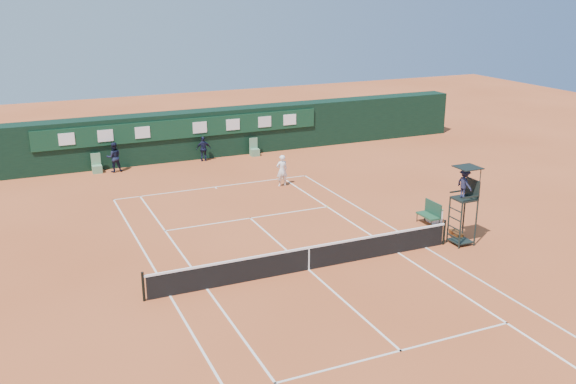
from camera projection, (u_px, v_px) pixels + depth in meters
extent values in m
plane|color=#C0582D|center=(309.00, 270.00, 24.95)|extent=(90.00, 90.00, 0.00)
cube|color=silver|center=(215.00, 187.00, 35.29)|extent=(11.05, 0.08, 0.01)
cube|color=silver|center=(425.00, 248.00, 27.07)|extent=(0.08, 23.85, 0.01)
cube|color=silver|center=(170.00, 296.00, 22.82)|extent=(0.08, 23.85, 0.01)
cube|color=white|center=(398.00, 253.00, 26.54)|extent=(0.08, 23.85, 0.01)
cube|color=silver|center=(207.00, 289.00, 23.36)|extent=(0.08, 23.85, 0.01)
cube|color=silver|center=(250.00, 218.00, 30.52)|extent=(8.31, 0.08, 0.01)
cube|color=silver|center=(400.00, 351.00, 19.38)|extent=(8.31, 0.08, 0.01)
cube|color=silver|center=(309.00, 270.00, 24.95)|extent=(0.08, 12.88, 0.01)
cube|color=white|center=(216.00, 188.00, 35.16)|extent=(0.08, 0.30, 0.01)
cube|color=black|center=(309.00, 259.00, 24.81)|extent=(12.60, 0.04, 0.90)
cube|color=white|center=(309.00, 248.00, 24.67)|extent=(12.80, 0.06, 0.08)
cube|color=white|center=(309.00, 259.00, 24.81)|extent=(0.06, 0.05, 0.92)
cylinder|color=black|center=(444.00, 232.00, 27.26)|extent=(0.10, 0.10, 1.10)
cylinder|color=black|center=(143.00, 287.00, 22.30)|extent=(0.10, 0.10, 1.10)
cube|color=black|center=(181.00, 135.00, 40.81)|extent=(40.00, 1.50, 3.00)
cube|color=#0E331F|center=(184.00, 129.00, 39.93)|extent=(18.00, 0.10, 1.20)
cube|color=white|center=(67.00, 139.00, 37.16)|extent=(0.90, 0.04, 0.70)
cube|color=silver|center=(105.00, 136.00, 38.01)|extent=(0.90, 0.04, 0.70)
cube|color=silver|center=(143.00, 132.00, 38.86)|extent=(0.90, 0.04, 0.70)
cube|color=silver|center=(200.00, 127.00, 40.25)|extent=(0.90, 0.04, 0.70)
cube|color=white|center=(233.00, 125.00, 41.10)|extent=(0.90, 0.04, 0.70)
cube|color=silver|center=(265.00, 122.00, 41.96)|extent=(0.90, 0.04, 0.70)
cube|color=white|center=(290.00, 120.00, 42.65)|extent=(0.90, 0.04, 0.70)
cube|color=#5C8C63|center=(97.00, 169.00, 37.94)|extent=(0.55, 0.50, 0.46)
cube|color=#5A8A62|center=(96.00, 159.00, 37.96)|extent=(0.55, 0.06, 0.70)
cube|color=#598863|center=(255.00, 152.00, 41.81)|extent=(0.55, 0.50, 0.46)
cube|color=#578463|center=(253.00, 143.00, 41.83)|extent=(0.55, 0.06, 0.70)
cylinder|color=black|center=(460.00, 226.00, 26.67)|extent=(0.07, 0.07, 2.00)
cylinder|color=black|center=(449.00, 220.00, 27.37)|extent=(0.07, 0.07, 2.00)
cylinder|color=black|center=(476.00, 224.00, 26.98)|extent=(0.07, 0.07, 2.00)
cylinder|color=black|center=(464.00, 218.00, 27.68)|extent=(0.07, 0.07, 2.00)
cube|color=black|center=(464.00, 199.00, 26.86)|extent=(0.85, 0.85, 0.08)
cube|color=black|center=(473.00, 188.00, 26.89)|extent=(0.06, 0.85, 0.80)
cube|color=black|center=(471.00, 197.00, 26.43)|extent=(0.85, 0.05, 0.06)
cube|color=black|center=(458.00, 191.00, 27.16)|extent=(0.85, 0.05, 0.06)
cylinder|color=black|center=(480.00, 180.00, 26.40)|extent=(0.04, 0.04, 1.00)
cylinder|color=black|center=(467.00, 176.00, 27.10)|extent=(0.04, 0.04, 1.00)
cube|color=black|center=(468.00, 167.00, 26.46)|extent=(0.95, 0.95, 0.04)
cube|color=black|center=(460.00, 241.00, 27.43)|extent=(0.80, 0.80, 0.05)
cube|color=black|center=(453.00, 237.00, 27.20)|extent=(0.04, 0.80, 0.04)
cube|color=black|center=(454.00, 228.00, 27.08)|extent=(0.04, 0.80, 0.04)
cube|color=black|center=(455.00, 219.00, 26.96)|extent=(0.04, 0.80, 0.04)
cube|color=black|center=(456.00, 210.00, 26.84)|extent=(0.04, 0.80, 0.04)
imported|color=#1A1C34|center=(465.00, 183.00, 26.63)|extent=(0.47, 0.82, 1.28)
cube|color=#1B452C|center=(428.00, 216.00, 29.55)|extent=(0.55, 1.20, 0.08)
cube|color=#173B2A|center=(433.00, 208.00, 29.54)|extent=(0.06, 1.20, 0.60)
cylinder|color=black|center=(431.00, 225.00, 29.06)|extent=(0.04, 0.04, 0.41)
cylinder|color=black|center=(439.00, 224.00, 29.23)|extent=(0.04, 0.04, 0.41)
cylinder|color=black|center=(417.00, 218.00, 30.01)|extent=(0.04, 0.04, 0.41)
cylinder|color=black|center=(425.00, 216.00, 30.18)|extent=(0.04, 0.04, 0.41)
cube|color=black|center=(456.00, 235.00, 28.07)|extent=(0.52, 0.84, 0.29)
cube|color=white|center=(434.00, 216.00, 29.99)|extent=(0.55, 0.55, 0.60)
cube|color=#537F58|center=(435.00, 209.00, 29.90)|extent=(0.57, 0.57, 0.05)
sphere|color=yellow|center=(328.00, 206.00, 32.06)|extent=(0.07, 0.07, 0.07)
imported|color=white|center=(282.00, 171.00, 35.25)|extent=(0.65, 0.43, 1.76)
imported|color=black|center=(114.00, 157.00, 37.97)|extent=(0.87, 0.68, 1.79)
imported|color=black|center=(204.00, 149.00, 40.38)|extent=(0.97, 0.53, 1.57)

